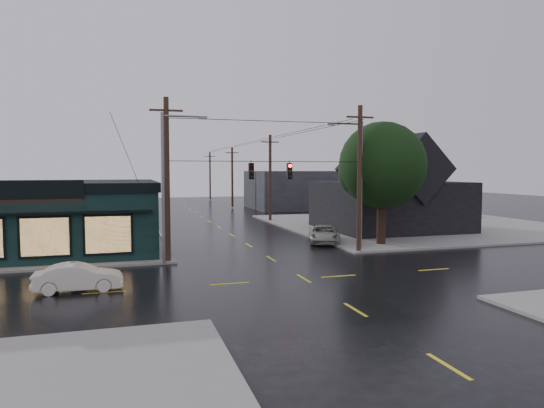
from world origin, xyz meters
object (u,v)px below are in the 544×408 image
object	(u,v)px
utility_pole_nw	(168,263)
utility_pole_ne	(358,253)
corner_tree	(382,165)
suv_silver	(324,234)
sedan_cream	(78,277)

from	to	relation	value
utility_pole_nw	utility_pole_ne	bearing A→B (deg)	0.00
corner_tree	utility_pole_nw	xyz separation A→B (m)	(-16.13, -2.41, -6.09)
suv_silver	utility_pole_nw	bearing A→B (deg)	-138.46
corner_tree	utility_pole_ne	distance (m)	7.26
sedan_cream	suv_silver	xyz separation A→B (m)	(17.17, 10.83, 0.02)
corner_tree	sedan_cream	world-z (taller)	corner_tree
corner_tree	utility_pole_nw	size ratio (longest dim) A/B	0.91
utility_pole_nw	suv_silver	distance (m)	13.46
corner_tree	utility_pole_ne	world-z (taller)	corner_tree
corner_tree	suv_silver	bearing A→B (deg)	145.19
utility_pole_nw	corner_tree	bearing A→B (deg)	8.52
utility_pole_nw	sedan_cream	bearing A→B (deg)	-128.41
utility_pole_nw	utility_pole_ne	size ratio (longest dim) A/B	1.00
corner_tree	utility_pole_ne	bearing A→B (deg)	-142.33
utility_pole_ne	sedan_cream	xyz separation A→B (m)	(-17.67, -5.89, 0.66)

